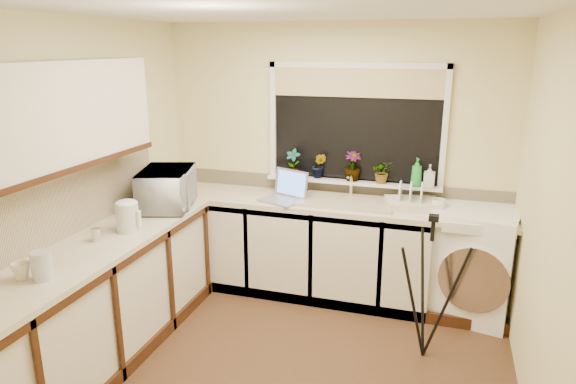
{
  "coord_description": "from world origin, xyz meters",
  "views": [
    {
      "loc": [
        0.99,
        -3.1,
        2.24
      ],
      "look_at": [
        -0.14,
        0.55,
        1.15
      ],
      "focal_mm": 32.11,
      "sensor_mm": 36.0,
      "label": 1
    }
  ],
  "objects_px": {
    "dish_rack": "(413,204)",
    "glass_jug": "(42,266)",
    "plant_d": "(382,172)",
    "washing_machine": "(472,262)",
    "kettle": "(128,217)",
    "tripod": "(428,288)",
    "microwave": "(167,189)",
    "cup_left": "(21,271)",
    "soap_bottle_green": "(417,172)",
    "soap_bottle_clear": "(429,176)",
    "plant_b": "(319,166)",
    "cup_back": "(439,205)",
    "plant_c": "(353,166)",
    "plant_a": "(293,163)",
    "steel_jar": "(96,235)",
    "laptop": "(286,192)"
  },
  "relations": [
    {
      "from": "soap_bottle_green",
      "to": "cup_left",
      "type": "relative_size",
      "value": 2.25
    },
    {
      "from": "kettle",
      "to": "plant_a",
      "type": "bearing_deg",
      "value": 57.75
    },
    {
      "from": "steel_jar",
      "to": "soap_bottle_clear",
      "type": "distance_m",
      "value": 2.75
    },
    {
      "from": "washing_machine",
      "to": "soap_bottle_clear",
      "type": "distance_m",
      "value": 0.81
    },
    {
      "from": "glass_jug",
      "to": "soap_bottle_clear",
      "type": "relative_size",
      "value": 0.87
    },
    {
      "from": "washing_machine",
      "to": "cup_back",
      "type": "xyz_separation_m",
      "value": [
        -0.31,
        -0.01,
        0.48
      ]
    },
    {
      "from": "washing_machine",
      "to": "glass_jug",
      "type": "distance_m",
      "value": 3.31
    },
    {
      "from": "laptop",
      "to": "cup_back",
      "type": "xyz_separation_m",
      "value": [
        1.32,
        0.09,
        -0.02
      ]
    },
    {
      "from": "tripod",
      "to": "plant_d",
      "type": "bearing_deg",
      "value": 129.2
    },
    {
      "from": "glass_jug",
      "to": "microwave",
      "type": "relative_size",
      "value": 0.29
    },
    {
      "from": "glass_jug",
      "to": "plant_a",
      "type": "distance_m",
      "value": 2.42
    },
    {
      "from": "plant_d",
      "to": "washing_machine",
      "type": "bearing_deg",
      "value": -12.8
    },
    {
      "from": "plant_b",
      "to": "cup_back",
      "type": "xyz_separation_m",
      "value": [
        1.09,
        -0.21,
        -0.22
      ]
    },
    {
      "from": "soap_bottle_green",
      "to": "cup_back",
      "type": "bearing_deg",
      "value": -40.84
    },
    {
      "from": "tripod",
      "to": "microwave",
      "type": "xyz_separation_m",
      "value": [
        -2.21,
        0.2,
        0.51
      ]
    },
    {
      "from": "steel_jar",
      "to": "tripod",
      "type": "bearing_deg",
      "value": 16.22
    },
    {
      "from": "plant_a",
      "to": "plant_d",
      "type": "relative_size",
      "value": 1.29
    },
    {
      "from": "microwave",
      "to": "soap_bottle_clear",
      "type": "bearing_deg",
      "value": -87.25
    },
    {
      "from": "steel_jar",
      "to": "soap_bottle_green",
      "type": "height_order",
      "value": "soap_bottle_green"
    },
    {
      "from": "plant_b",
      "to": "soap_bottle_clear",
      "type": "xyz_separation_m",
      "value": [
        0.99,
        -0.03,
        -0.02
      ]
    },
    {
      "from": "dish_rack",
      "to": "glass_jug",
      "type": "xyz_separation_m",
      "value": [
        -2.0,
        -2.09,
        0.05
      ]
    },
    {
      "from": "glass_jug",
      "to": "steel_jar",
      "type": "relative_size",
      "value": 1.8
    },
    {
      "from": "washing_machine",
      "to": "kettle",
      "type": "relative_size",
      "value": 4.3
    },
    {
      "from": "microwave",
      "to": "cup_left",
      "type": "relative_size",
      "value": 5.36
    },
    {
      "from": "cup_back",
      "to": "kettle",
      "type": "bearing_deg",
      "value": -151.21
    },
    {
      "from": "kettle",
      "to": "plant_b",
      "type": "relative_size",
      "value": 0.93
    },
    {
      "from": "washing_machine",
      "to": "cup_back",
      "type": "relative_size",
      "value": 7.43
    },
    {
      "from": "plant_a",
      "to": "soap_bottle_clear",
      "type": "xyz_separation_m",
      "value": [
        1.23,
        0.01,
        -0.03
      ]
    },
    {
      "from": "dish_rack",
      "to": "plant_c",
      "type": "height_order",
      "value": "plant_c"
    },
    {
      "from": "kettle",
      "to": "tripod",
      "type": "xyz_separation_m",
      "value": [
        2.18,
        0.42,
        -0.45
      ]
    },
    {
      "from": "plant_a",
      "to": "cup_left",
      "type": "relative_size",
      "value": 2.38
    },
    {
      "from": "kettle",
      "to": "cup_left",
      "type": "height_order",
      "value": "kettle"
    },
    {
      "from": "glass_jug",
      "to": "plant_c",
      "type": "height_order",
      "value": "plant_c"
    },
    {
      "from": "washing_machine",
      "to": "cup_back",
      "type": "height_order",
      "value": "cup_back"
    },
    {
      "from": "tripod",
      "to": "soap_bottle_clear",
      "type": "relative_size",
      "value": 5.55
    },
    {
      "from": "steel_jar",
      "to": "cup_left",
      "type": "relative_size",
      "value": 0.87
    },
    {
      "from": "plant_c",
      "to": "cup_left",
      "type": "distance_m",
      "value": 2.8
    },
    {
      "from": "soap_bottle_green",
      "to": "soap_bottle_clear",
      "type": "relative_size",
      "value": 1.26
    },
    {
      "from": "dish_rack",
      "to": "steel_jar",
      "type": "bearing_deg",
      "value": -159.41
    },
    {
      "from": "cup_left",
      "to": "steel_jar",
      "type": "bearing_deg",
      "value": 87.19
    },
    {
      "from": "glass_jug",
      "to": "soap_bottle_green",
      "type": "bearing_deg",
      "value": 48.33
    },
    {
      "from": "washing_machine",
      "to": "kettle",
      "type": "bearing_deg",
      "value": -142.41
    },
    {
      "from": "plant_a",
      "to": "plant_b",
      "type": "height_order",
      "value": "plant_a"
    },
    {
      "from": "kettle",
      "to": "plant_d",
      "type": "distance_m",
      "value": 2.21
    },
    {
      "from": "steel_jar",
      "to": "plant_d",
      "type": "height_order",
      "value": "plant_d"
    },
    {
      "from": "kettle",
      "to": "plant_c",
      "type": "bearing_deg",
      "value": 44.78
    },
    {
      "from": "kettle",
      "to": "microwave",
      "type": "xyz_separation_m",
      "value": [
        -0.02,
        0.62,
        0.06
      ]
    },
    {
      "from": "plant_d",
      "to": "glass_jug",
      "type": "bearing_deg",
      "value": -126.95
    },
    {
      "from": "soap_bottle_green",
      "to": "soap_bottle_clear",
      "type": "height_order",
      "value": "soap_bottle_green"
    },
    {
      "from": "tripod",
      "to": "plant_a",
      "type": "bearing_deg",
      "value": 156.81
    }
  ]
}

